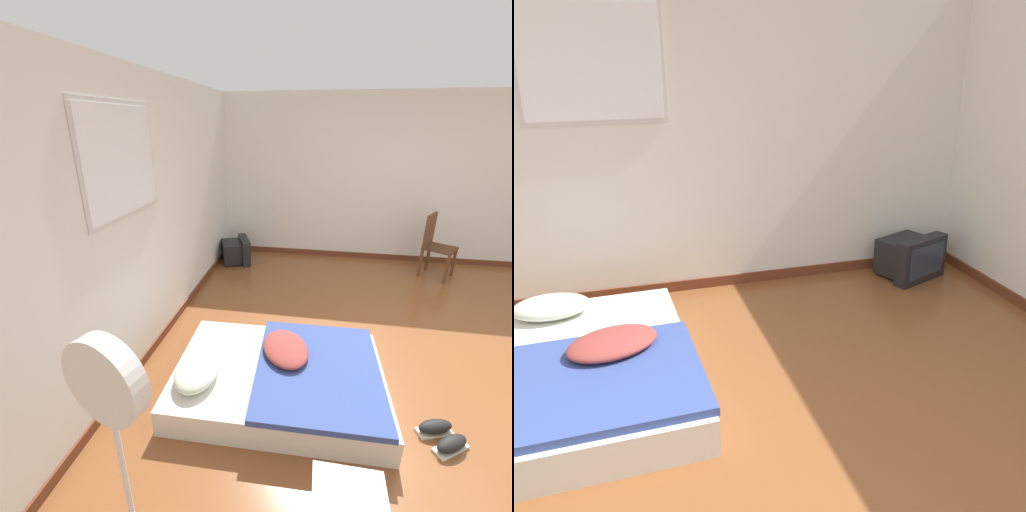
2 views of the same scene
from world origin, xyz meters
TOP-DOWN VIEW (x-y plane):
  - ground_plane at (0.00, 0.00)m, footprint 20.00×20.00m
  - wall_back at (-0.01, 2.95)m, footprint 7.88×0.08m
  - wall_right at (2.77, 0.00)m, footprint 0.08×8.24m
  - mattress_bed at (-0.59, 1.60)m, footprint 1.29×1.75m
  - crt_tv at (2.19, 2.63)m, footprint 0.62×0.57m
  - wooden_chair at (2.21, -0.34)m, footprint 0.56×0.56m
  - side_stool at (-1.74, 1.13)m, footprint 0.37×0.37m
  - sneaker_pair at (-0.89, 0.39)m, footprint 0.35×0.35m
  - standing_fan at (-1.93, 2.19)m, footprint 0.30×0.42m

SIDE VIEW (x-z plane):
  - ground_plane at x=0.00m, z-range 0.00..0.00m
  - sneaker_pair at x=-0.89m, z-range 0.00..0.10m
  - mattress_bed at x=-0.59m, z-range -0.04..0.33m
  - crt_tv at x=2.19m, z-range -0.01..0.39m
  - side_stool at x=-1.74m, z-range 0.13..0.57m
  - wooden_chair at x=2.21m, z-range 0.07..1.00m
  - standing_fan at x=-1.93m, z-range 0.31..1.69m
  - wall_right at x=2.77m, z-range -0.01..2.59m
  - wall_back at x=-0.01m, z-range -0.01..2.59m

